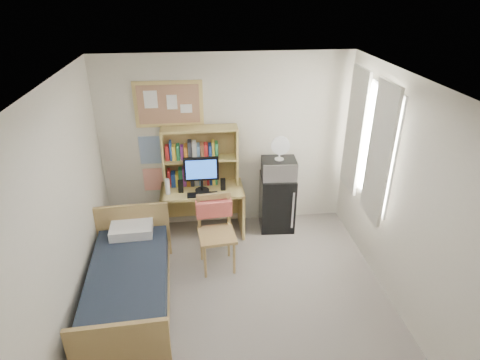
{
  "coord_description": "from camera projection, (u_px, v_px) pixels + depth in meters",
  "views": [
    {
      "loc": [
        -0.4,
        -3.36,
        3.45
      ],
      "look_at": [
        0.11,
        1.2,
        1.15
      ],
      "focal_mm": 30.0,
      "sensor_mm": 36.0,
      "label": 1
    }
  ],
  "objects": [
    {
      "name": "bed",
      "position": [
        129.0,
        288.0,
        4.64
      ],
      "size": [
        0.99,
        1.86,
        0.5
      ],
      "primitive_type": "cube",
      "rotation": [
        0.0,
        0.0,
        0.05
      ],
      "color": "#19212E",
      "rests_on": "floor"
    },
    {
      "name": "wall_back",
      "position": [
        226.0,
        144.0,
        5.85
      ],
      "size": [
        3.6,
        0.04,
        2.6
      ],
      "primitive_type": "cube",
      "color": "silver",
      "rests_on": "floor"
    },
    {
      "name": "curtain_left",
      "position": [
        379.0,
        154.0,
        4.73
      ],
      "size": [
        0.04,
        0.55,
        1.7
      ],
      "primitive_type": "cube",
      "color": "beige",
      "rests_on": "wall_right"
    },
    {
      "name": "poster_wave",
      "position": [
        150.0,
        150.0,
        5.76
      ],
      "size": [
        0.3,
        0.01,
        0.42
      ],
      "primitive_type": "cube",
      "color": "#295AA4",
      "rests_on": "wall_back"
    },
    {
      "name": "speaker_left",
      "position": [
        181.0,
        186.0,
        5.66
      ],
      "size": [
        0.07,
        0.07,
        0.18
      ],
      "primitive_type": "cube",
      "rotation": [
        0.0,
        0.0,
        0.01
      ],
      "color": "black",
      "rests_on": "desk"
    },
    {
      "name": "curtain_right",
      "position": [
        355.0,
        131.0,
        5.44
      ],
      "size": [
        0.04,
        0.55,
        1.7
      ],
      "primitive_type": "cube",
      "color": "beige",
      "rests_on": "wall_right"
    },
    {
      "name": "mini_fridge",
      "position": [
        277.0,
        202.0,
        6.08
      ],
      "size": [
        0.54,
        0.54,
        0.85
      ],
      "primitive_type": "cube",
      "rotation": [
        0.0,
        0.0,
        -0.07
      ],
      "color": "black",
      "rests_on": "floor"
    },
    {
      "name": "wall_right",
      "position": [
        414.0,
        210.0,
        4.17
      ],
      "size": [
        0.04,
        4.2,
        2.6
      ],
      "primitive_type": "cube",
      "color": "silver",
      "rests_on": "floor"
    },
    {
      "name": "ceiling",
      "position": [
        243.0,
        91.0,
        3.41
      ],
      "size": [
        3.6,
        4.2,
        0.02
      ],
      "primitive_type": "cube",
      "color": "silver",
      "rests_on": "wall_back"
    },
    {
      "name": "desk_fan",
      "position": [
        280.0,
        149.0,
        5.67
      ],
      "size": [
        0.28,
        0.28,
        0.33
      ],
      "primitive_type": "cylinder",
      "rotation": [
        0.0,
        0.0,
        -0.07
      ],
      "color": "white",
      "rests_on": "microwave"
    },
    {
      "name": "window_unit",
      "position": [
        368.0,
        142.0,
        5.09
      ],
      "size": [
        0.1,
        1.4,
        1.7
      ],
      "primitive_type": "cube",
      "color": "white",
      "rests_on": "wall_right"
    },
    {
      "name": "hoodie",
      "position": [
        214.0,
        208.0,
        5.21
      ],
      "size": [
        0.48,
        0.19,
        0.22
      ],
      "primitive_type": "cube",
      "rotation": [
        0.0,
        0.0,
        0.1
      ],
      "color": "#E76357",
      "rests_on": "desk_chair"
    },
    {
      "name": "microwave",
      "position": [
        279.0,
        168.0,
        5.8
      ],
      "size": [
        0.51,
        0.4,
        0.28
      ],
      "primitive_type": "cube",
      "rotation": [
        0.0,
        0.0,
        -0.07
      ],
      "color": "#B4B4B9",
      "rests_on": "mini_fridge"
    },
    {
      "name": "poster_japan",
      "position": [
        153.0,
        179.0,
        5.97
      ],
      "size": [
        0.28,
        0.01,
        0.36
      ],
      "primitive_type": "cube",
      "color": "#ED4629",
      "rests_on": "wall_back"
    },
    {
      "name": "floor",
      "position": [
        242.0,
        318.0,
        4.58
      ],
      "size": [
        3.6,
        4.2,
        0.02
      ],
      "primitive_type": "cube",
      "color": "gray",
      "rests_on": "ground"
    },
    {
      "name": "wall_left",
      "position": [
        55.0,
        232.0,
        3.81
      ],
      "size": [
        0.04,
        4.2,
        2.6
      ],
      "primitive_type": "cube",
      "color": "silver",
      "rests_on": "floor"
    },
    {
      "name": "desk",
      "position": [
        203.0,
        211.0,
        5.95
      ],
      "size": [
        1.19,
        0.6,
        0.74
      ],
      "primitive_type": "cube",
      "rotation": [
        0.0,
        0.0,
        0.01
      ],
      "color": "#D2B866",
      "rests_on": "floor"
    },
    {
      "name": "desk_chair",
      "position": [
        217.0,
        235.0,
        5.16
      ],
      "size": [
        0.56,
        0.56,
        1.01
      ],
      "primitive_type": "cube",
      "rotation": [
        0.0,
        0.0,
        0.1
      ],
      "color": "tan",
      "rests_on": "floor"
    },
    {
      "name": "water_bottle",
      "position": [
        168.0,
        187.0,
        5.6
      ],
      "size": [
        0.07,
        0.07,
        0.23
      ],
      "primitive_type": "cylinder",
      "rotation": [
        0.0,
        0.0,
        0.01
      ],
      "color": "white",
      "rests_on": "desk"
    },
    {
      "name": "monitor",
      "position": [
        201.0,
        174.0,
        5.62
      ],
      "size": [
        0.49,
        0.04,
        0.52
      ],
      "primitive_type": "cube",
      "rotation": [
        0.0,
        0.0,
        0.01
      ],
      "color": "black",
      "rests_on": "desk"
    },
    {
      "name": "pillow",
      "position": [
        132.0,
        229.0,
        5.16
      ],
      "size": [
        0.55,
        0.39,
        0.13
      ],
      "primitive_type": "cube",
      "rotation": [
        0.0,
        0.0,
        0.05
      ],
      "color": "white",
      "rests_on": "bed"
    },
    {
      "name": "speaker_right",
      "position": [
        223.0,
        184.0,
        5.73
      ],
      "size": [
        0.07,
        0.07,
        0.17
      ],
      "primitive_type": "cube",
      "rotation": [
        0.0,
        0.0,
        0.01
      ],
      "color": "black",
      "rests_on": "desk"
    },
    {
      "name": "keyboard",
      "position": [
        203.0,
        195.0,
        5.6
      ],
      "size": [
        0.43,
        0.14,
        0.02
      ],
      "primitive_type": "cube",
      "rotation": [
        0.0,
        0.0,
        0.01
      ],
      "color": "black",
      "rests_on": "desk"
    },
    {
      "name": "bulletin_board",
      "position": [
        169.0,
        104.0,
        5.49
      ],
      "size": [
        0.94,
        0.03,
        0.64
      ],
      "primitive_type": "cube",
      "color": "#A87958",
      "rests_on": "wall_back"
    },
    {
      "name": "hutch",
      "position": [
        200.0,
        157.0,
        5.72
      ],
      "size": [
        1.07,
        0.28,
        0.87
      ],
      "primitive_type": "cube",
      "rotation": [
        0.0,
        0.0,
        0.01
      ],
      "color": "#D2B866",
      "rests_on": "desk"
    }
  ]
}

